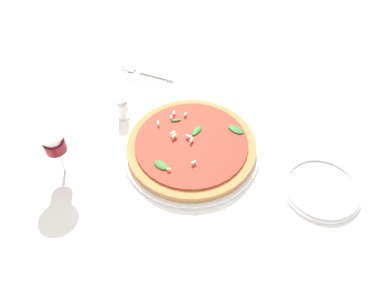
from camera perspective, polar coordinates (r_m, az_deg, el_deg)
ground_plane at (r=0.96m, az=-1.01°, el=-2.32°), size 6.00×6.00×0.00m
pizza_arugula_main at (r=0.96m, az=0.00°, el=-0.51°), size 0.35×0.35×0.05m
wine_glass at (r=0.90m, az=-20.44°, el=0.42°), size 0.09×0.09×0.16m
napkin at (r=1.20m, az=-6.65°, el=10.46°), size 0.15×0.11×0.01m
fork at (r=1.20m, az=-6.97°, el=10.72°), size 0.19×0.05×0.00m
side_plate_white at (r=0.94m, az=19.17°, el=-6.45°), size 0.18×0.18×0.02m
shaker_pepper at (r=1.05m, az=-10.52°, el=5.32°), size 0.03×0.03×0.07m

